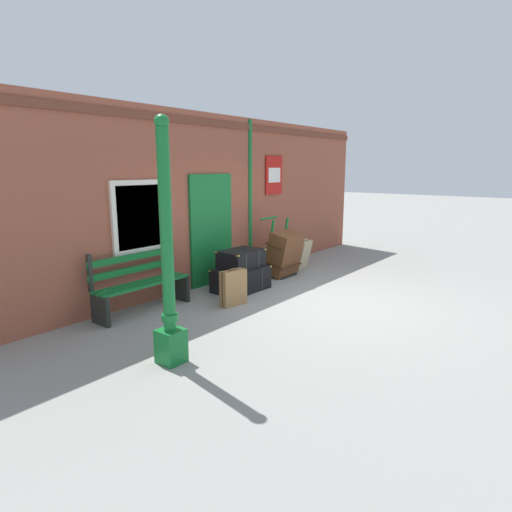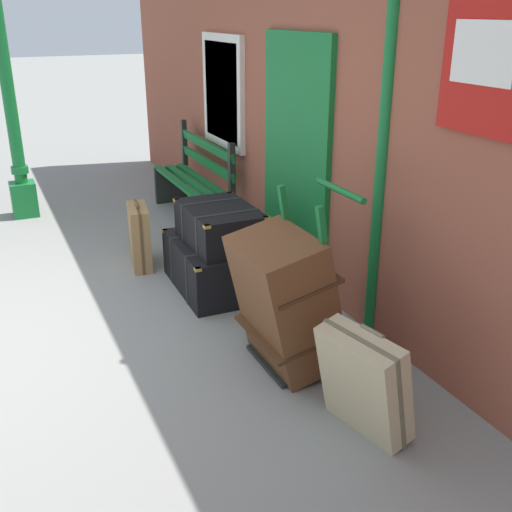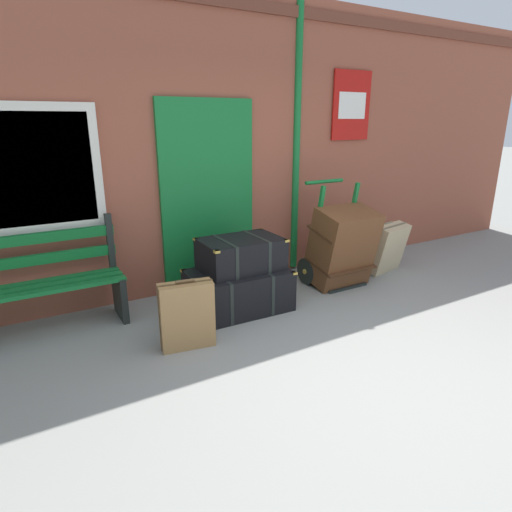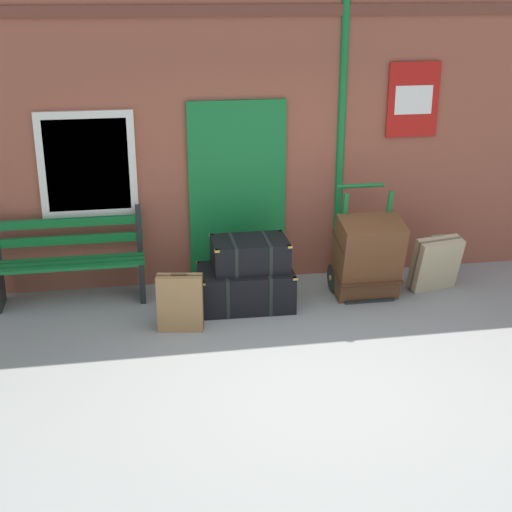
# 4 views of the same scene
# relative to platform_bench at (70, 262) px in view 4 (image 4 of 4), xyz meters

# --- Properties ---
(ground_plane) EXTENTS (60.00, 60.00, 0.00)m
(ground_plane) POSITION_rel_platform_bench_xyz_m (2.20, -2.16, -0.44)
(ground_plane) COLOR gray
(brick_facade) EXTENTS (10.40, 0.35, 3.20)m
(brick_facade) POSITION_rel_platform_bench_xyz_m (2.18, 0.44, 1.15)
(brick_facade) COLOR brown
(brick_facade) RESTS_ON ground
(platform_bench) EXTENTS (1.60, 0.43, 1.01)m
(platform_bench) POSITION_rel_platform_bench_xyz_m (0.00, 0.00, 0.00)
(platform_bench) COLOR #146B2D
(platform_bench) RESTS_ON ground
(steamer_trunk_base) EXTENTS (1.03, 0.68, 0.43)m
(steamer_trunk_base) POSITION_rel_platform_bench_xyz_m (1.85, -0.49, -0.23)
(steamer_trunk_base) COLOR black
(steamer_trunk_base) RESTS_ON ground
(steamer_trunk_middle) EXTENTS (0.81, 0.55, 0.33)m
(steamer_trunk_middle) POSITION_rel_platform_bench_xyz_m (1.91, -0.45, 0.14)
(steamer_trunk_middle) COLOR black
(steamer_trunk_middle) RESTS_ON steamer_trunk_base
(porters_trolley) EXTENTS (0.71, 0.56, 1.21)m
(porters_trolley) POSITION_rel_platform_bench_xyz_m (3.21, -0.33, -0.17)
(porters_trolley) COLOR black
(porters_trolley) RESTS_ON ground
(large_brown_trunk) EXTENTS (0.70, 0.62, 0.95)m
(large_brown_trunk) POSITION_rel_platform_bench_xyz_m (3.21, -0.50, 0.03)
(large_brown_trunk) COLOR brown
(large_brown_trunk) RESTS_ON ground
(suitcase_charcoal) EXTENTS (0.59, 0.42, 0.65)m
(suitcase_charcoal) POSITION_rel_platform_bench_xyz_m (4.04, -0.43, -0.12)
(suitcase_charcoal) COLOR tan
(suitcase_charcoal) RESTS_ON ground
(suitcase_beige) EXTENTS (0.48, 0.24, 0.62)m
(suitcase_beige) POSITION_rel_platform_bench_xyz_m (1.12, -0.95, -0.15)
(suitcase_beige) COLOR olive
(suitcase_beige) RESTS_ON ground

